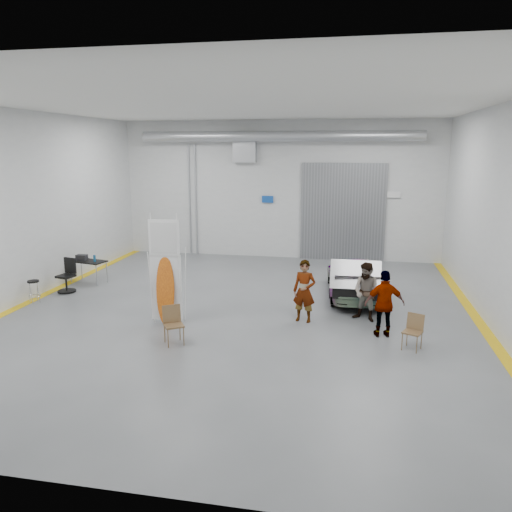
% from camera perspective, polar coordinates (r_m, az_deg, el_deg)
% --- Properties ---
extents(ground, '(16.00, 16.00, 0.00)m').
position_cam_1_polar(ground, '(14.96, -1.95, -6.58)').
color(ground, '#595C60').
rests_on(ground, ground).
extents(room_shell, '(14.02, 16.18, 6.01)m').
position_cam_1_polar(room_shell, '(16.30, 0.54, 9.63)').
color(room_shell, silver).
rests_on(room_shell, ground).
extents(sedan_car, '(2.07, 4.45, 1.26)m').
position_cam_1_polar(sedan_car, '(16.88, 11.24, -2.38)').
color(sedan_car, silver).
rests_on(sedan_car, ground).
extents(person_a, '(0.72, 0.54, 1.78)m').
position_cam_1_polar(person_a, '(14.11, 5.54, -4.00)').
color(person_a, '#876049').
rests_on(person_a, ground).
extents(person_b, '(1.02, 0.92, 1.69)m').
position_cam_1_polar(person_b, '(14.45, 12.57, -4.04)').
color(person_b, slate).
rests_on(person_b, ground).
extents(person_c, '(1.09, 0.61, 1.77)m').
position_cam_1_polar(person_c, '(13.35, 14.48, -5.31)').
color(person_c, '#9A6233').
rests_on(person_c, ground).
extents(surfboard_display, '(0.88, 0.27, 3.12)m').
position_cam_1_polar(surfboard_display, '(13.97, -10.38, -2.73)').
color(surfboard_display, white).
rests_on(surfboard_display, ground).
extents(folding_chair_near, '(0.62, 0.68, 0.96)m').
position_cam_1_polar(folding_chair_near, '(12.81, -9.33, -8.62)').
color(folding_chair_near, brown).
rests_on(folding_chair_near, ground).
extents(folding_chair_far, '(0.54, 0.58, 0.87)m').
position_cam_1_polar(folding_chair_far, '(12.89, 17.38, -9.03)').
color(folding_chair_far, brown).
rests_on(folding_chair_far, ground).
extents(shop_stool, '(0.37, 0.37, 0.73)m').
position_cam_1_polar(shop_stool, '(17.33, -24.02, -3.75)').
color(shop_stool, black).
rests_on(shop_stool, ground).
extents(work_table, '(1.42, 0.93, 1.06)m').
position_cam_1_polar(work_table, '(19.11, -18.81, -0.50)').
color(work_table, '#999BA1').
rests_on(work_table, ground).
extents(office_chair, '(0.61, 0.63, 1.14)m').
position_cam_1_polar(office_chair, '(18.20, -20.79, -2.31)').
color(office_chair, black).
rests_on(office_chair, ground).
extents(trunk_lid, '(1.47, 0.89, 0.04)m').
position_cam_1_polar(trunk_lid, '(14.86, 11.35, -1.81)').
color(trunk_lid, silver).
rests_on(trunk_lid, sedan_car).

